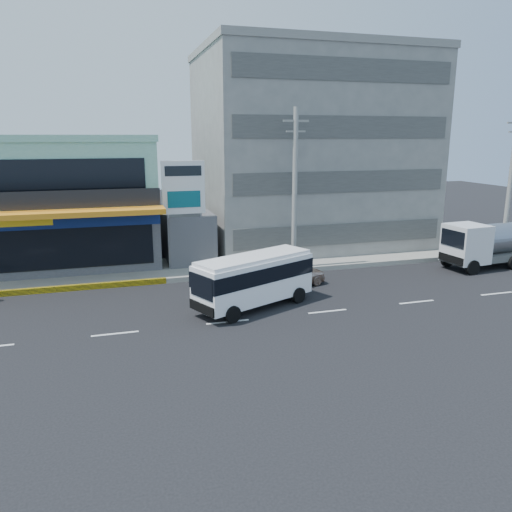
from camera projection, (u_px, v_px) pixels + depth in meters
The scene contains 12 objects.
ground at pixel (228, 322), 22.93m from camera, with size 120.00×120.00×0.00m, color black.
sidewalk at pixel (268, 262), 33.13m from camera, with size 70.00×5.00×0.30m, color gray.
shop_building at pixel (60, 204), 32.80m from camera, with size 12.40×11.70×8.00m.
concrete_building at pixel (309, 154), 38.03m from camera, with size 16.00×12.00×14.00m, color gray.
gap_structure at pixel (187, 236), 33.71m from camera, with size 3.00×6.00×3.50m, color #414145.
satellite_dish at pixel (188, 211), 32.35m from camera, with size 1.50×1.50×0.15m, color slate.
billboard at pixel (184, 194), 30.22m from camera, with size 2.60×0.18×6.90m.
utility_pole_near at pixel (295, 190), 30.28m from camera, with size 1.60×0.30×10.00m.
utility_pole_far at pixel (510, 183), 34.68m from camera, with size 1.60×0.30×10.00m.
minibus at pixel (254, 277), 24.58m from camera, with size 6.57×4.45×2.64m.
sedan at pixel (290, 274), 28.18m from camera, with size 1.70×4.22×1.44m, color #C8AD99.
tanker_truck at pixel (493, 243), 32.30m from camera, with size 7.61×2.98×2.93m.
Camera 1 is at (-4.85, -21.07, 8.32)m, focal length 35.00 mm.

